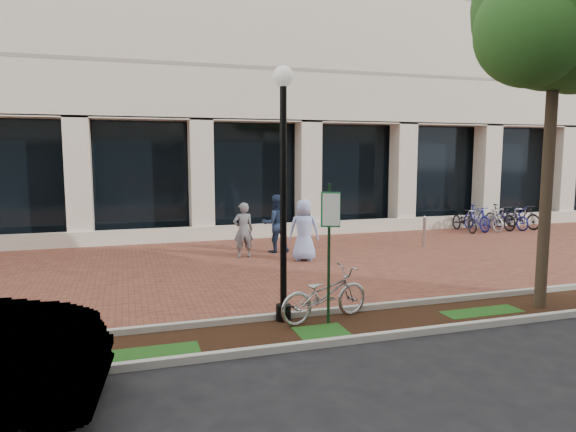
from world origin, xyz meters
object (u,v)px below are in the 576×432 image
object	(u,v)px
pedestrian_left	(243,230)
lamppost	(283,181)
bike_rack_cluster	(494,218)
bollard	(424,231)
street_tree	(558,18)
pedestrian_right	(304,230)
locked_bicycle	(325,294)
pedestrian_mid	(276,224)
parking_sign	(329,236)

from	to	relation	value
pedestrian_left	lamppost	bearing A→B (deg)	84.43
pedestrian_left	bike_rack_cluster	bearing A→B (deg)	-167.70
lamppost	bollard	xyz separation A→B (m)	(6.48, 5.63, -2.02)
street_tree	bike_rack_cluster	world-z (taller)	street_tree
pedestrian_left	pedestrian_right	bearing A→B (deg)	148.41
locked_bicycle	pedestrian_left	size ratio (longest dim) A/B	1.14
locked_bicycle	bollard	world-z (taller)	bollard
pedestrian_left	pedestrian_mid	world-z (taller)	pedestrian_mid
locked_bicycle	pedestrian_mid	size ratio (longest dim) A/B	1.04
street_tree	pedestrian_right	world-z (taller)	street_tree
pedestrian_left	bike_rack_cluster	size ratio (longest dim) A/B	0.46
parking_sign	pedestrian_right	bearing A→B (deg)	99.28
bollard	bike_rack_cluster	xyz separation A→B (m)	(4.75, 2.51, -0.05)
lamppost	street_tree	distance (m)	5.96
parking_sign	bike_rack_cluster	distance (m)	13.59
street_tree	pedestrian_left	xyz separation A→B (m)	(-4.55, 6.53, -4.71)
pedestrian_right	pedestrian_mid	bearing A→B (deg)	-59.93
pedestrian_right	bike_rack_cluster	size ratio (longest dim) A/B	0.50
pedestrian_mid	bollard	size ratio (longest dim) A/B	1.71
parking_sign	pedestrian_left	world-z (taller)	parking_sign
pedestrian_mid	bike_rack_cluster	bearing A→B (deg)	-169.31
pedestrian_mid	bollard	bearing A→B (deg)	171.58
locked_bicycle	pedestrian_mid	xyz separation A→B (m)	(0.97, 6.52, 0.40)
lamppost	locked_bicycle	world-z (taller)	lamppost
lamppost	street_tree	size ratio (longest dim) A/B	0.62
street_tree	bollard	xyz separation A→B (m)	(1.37, 6.36, -4.99)
parking_sign	lamppost	bearing A→B (deg)	175.05
pedestrian_right	locked_bicycle	bearing A→B (deg)	89.62
street_tree	bollard	distance (m)	8.20
pedestrian_right	bike_rack_cluster	world-z (taller)	pedestrian_right
pedestrian_mid	bike_rack_cluster	size ratio (longest dim) A/B	0.51
street_tree	bike_rack_cluster	xyz separation A→B (m)	(6.12, 8.87, -5.04)
locked_bicycle	pedestrian_left	distance (m)	6.00
lamppost	pedestrian_right	world-z (taller)	lamppost
parking_sign	locked_bicycle	size ratio (longest dim) A/B	1.36
parking_sign	street_tree	world-z (taller)	street_tree
lamppost	parking_sign	bearing A→B (deg)	-28.94
parking_sign	pedestrian_mid	size ratio (longest dim) A/B	1.41
parking_sign	street_tree	bearing A→B (deg)	19.72
locked_bicycle	pedestrian_right	xyz separation A→B (m)	(1.37, 5.05, 0.40)
pedestrian_right	street_tree	bearing A→B (deg)	133.18
pedestrian_mid	parking_sign	bearing A→B (deg)	81.71
pedestrian_right	pedestrian_left	bearing A→B (deg)	-16.70
street_tree	bollard	world-z (taller)	street_tree
pedestrian_mid	pedestrian_right	world-z (taller)	pedestrian_mid
street_tree	bike_rack_cluster	bearing A→B (deg)	55.40
parking_sign	pedestrian_left	xyz separation A→B (m)	(-0.16, 6.20, -0.78)
bike_rack_cluster	bollard	bearing A→B (deg)	-152.49
parking_sign	pedestrian_right	xyz separation A→B (m)	(1.38, 5.26, -0.71)
street_tree	pedestrian_left	size ratio (longest dim) A/B	4.48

